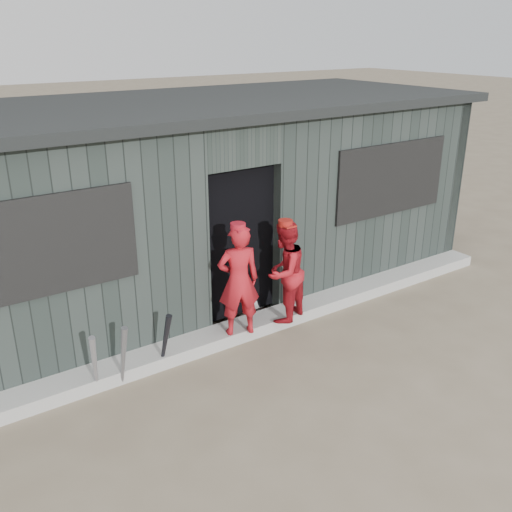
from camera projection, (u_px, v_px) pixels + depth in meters
ground at (358, 404)px, 5.66m from camera, size 80.00×80.00×0.00m
curb at (255, 325)px, 7.03m from camera, size 8.00×0.36×0.15m
bat_left at (95, 365)px, 5.68m from camera, size 0.12×0.24×0.72m
bat_mid at (123, 356)px, 5.81m from camera, size 0.11×0.23×0.73m
bat_right at (165, 342)px, 6.12m from camera, size 0.15×0.25×0.69m
player_red_left at (239, 281)px, 6.47m from camera, size 0.56×0.45×1.33m
player_red_right at (284, 272)px, 6.80m from camera, size 0.74×0.67×1.25m
player_grey_back at (248, 265)px, 7.34m from camera, size 0.66×0.45×1.30m
dugout at (187, 199)px, 7.88m from camera, size 8.30×3.30×2.62m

